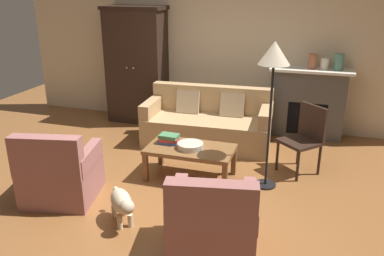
# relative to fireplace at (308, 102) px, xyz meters

# --- Properties ---
(ground_plane) EXTENTS (9.60, 9.60, 0.00)m
(ground_plane) POSITION_rel_fireplace_xyz_m (-1.55, -2.30, -0.57)
(ground_plane) COLOR brown
(back_wall) EXTENTS (7.20, 0.10, 2.80)m
(back_wall) POSITION_rel_fireplace_xyz_m (-1.55, 0.25, 0.83)
(back_wall) COLOR beige
(back_wall) RESTS_ON ground
(fireplace) EXTENTS (1.26, 0.48, 1.12)m
(fireplace) POSITION_rel_fireplace_xyz_m (0.00, 0.00, 0.00)
(fireplace) COLOR #4C4947
(fireplace) RESTS_ON ground
(armoire) EXTENTS (1.06, 0.57, 2.01)m
(armoire) POSITION_rel_fireplace_xyz_m (-2.95, -0.08, 0.44)
(armoire) COLOR black
(armoire) RESTS_ON ground
(couch) EXTENTS (1.96, 0.94, 0.86)m
(couch) POSITION_rel_fireplace_xyz_m (-1.45, -0.81, -0.25)
(couch) COLOR tan
(couch) RESTS_ON ground
(coffee_table) EXTENTS (1.10, 0.60, 0.42)m
(coffee_table) POSITION_rel_fireplace_xyz_m (-1.35, -2.01, -0.20)
(coffee_table) COLOR brown
(coffee_table) RESTS_ON ground
(fruit_bowl) EXTENTS (0.33, 0.33, 0.07)m
(fruit_bowl) POSITION_rel_fireplace_xyz_m (-1.34, -2.03, -0.11)
(fruit_bowl) COLOR beige
(fruit_bowl) RESTS_ON coffee_table
(book_stack) EXTENTS (0.26, 0.20, 0.12)m
(book_stack) POSITION_rel_fireplace_xyz_m (-1.66, -1.95, -0.09)
(book_stack) COLOR #38569E
(book_stack) RESTS_ON coffee_table
(mantel_vase_terracotta) EXTENTS (0.14, 0.14, 0.22)m
(mantel_vase_terracotta) POSITION_rel_fireplace_xyz_m (-0.00, -0.02, 0.66)
(mantel_vase_terracotta) COLOR #A86042
(mantel_vase_terracotta) RESTS_ON fireplace
(mantel_vase_cream) EXTENTS (0.13, 0.13, 0.17)m
(mantel_vase_cream) POSITION_rel_fireplace_xyz_m (0.18, -0.02, 0.64)
(mantel_vase_cream) COLOR beige
(mantel_vase_cream) RESTS_ON fireplace
(mantel_vase_jade) EXTENTS (0.15, 0.15, 0.25)m
(mantel_vase_jade) POSITION_rel_fireplace_xyz_m (0.38, -0.02, 0.67)
(mantel_vase_jade) COLOR slate
(mantel_vase_jade) RESTS_ON fireplace
(armchair_near_left) EXTENTS (0.91, 0.91, 0.88)m
(armchair_near_left) POSITION_rel_fireplace_xyz_m (-2.61, -2.97, -0.25)
(armchair_near_left) COLOR #935B56
(armchair_near_left) RESTS_ON ground
(armchair_near_right) EXTENTS (0.90, 0.90, 0.88)m
(armchair_near_right) POSITION_rel_fireplace_xyz_m (-0.69, -3.43, -0.25)
(armchair_near_right) COLOR #935B56
(armchair_near_right) RESTS_ON ground
(side_chair_wooden) EXTENTS (0.62, 0.62, 0.90)m
(side_chair_wooden) POSITION_rel_fireplace_xyz_m (0.01, -1.37, -0.06)
(side_chair_wooden) COLOR black
(side_chair_wooden) RESTS_ON ground
(floor_lamp) EXTENTS (0.36, 0.36, 1.78)m
(floor_lamp) POSITION_rel_fireplace_xyz_m (-0.40, -1.94, 0.97)
(floor_lamp) COLOR black
(floor_lamp) RESTS_ON ground
(dog) EXTENTS (0.44, 0.47, 0.39)m
(dog) POSITION_rel_fireplace_xyz_m (-1.71, -3.22, -0.32)
(dog) COLOR beige
(dog) RESTS_ON ground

